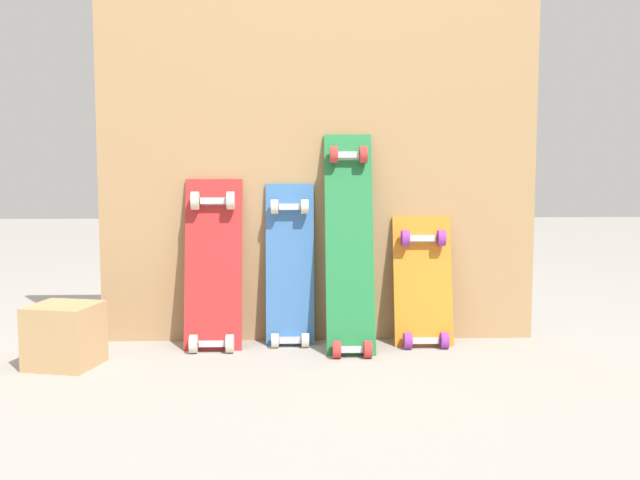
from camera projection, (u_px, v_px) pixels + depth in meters
ground_plane at (319, 343)px, 3.11m from camera, size 12.00×12.00×0.00m
plywood_wall_panel at (319, 138)px, 3.10m from camera, size 1.69×0.04×1.58m
skateboard_red at (213, 272)px, 3.02m from camera, size 0.21×0.23×0.70m
skateboard_blue at (290, 273)px, 3.07m from camera, size 0.18×0.15×0.68m
skateboard_green at (350, 251)px, 2.98m from camera, size 0.18×0.32×0.87m
skateboard_orange at (423, 290)px, 3.07m from camera, size 0.22×0.19×0.56m
wooden_crate at (64, 335)px, 2.76m from camera, size 0.26×0.26×0.22m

